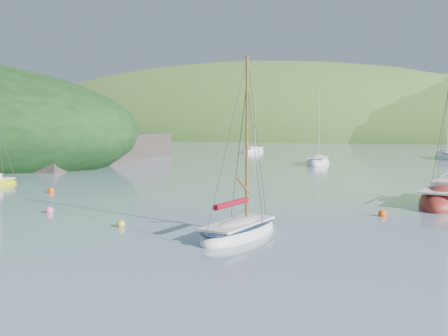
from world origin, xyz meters
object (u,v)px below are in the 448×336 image
at_px(sloop_red, 448,200).
at_px(distant_sloop_c, 253,151).
at_px(daysailer_white, 239,231).
at_px(distant_sloop_a, 318,163).
at_px(distant_sloop_b, 448,157).

distance_m(sloop_red, distant_sloop_c, 58.94).
relative_size(daysailer_white, distant_sloop_a, 0.75).
xyz_separation_m(distant_sloop_a, distant_sloop_c, (-16.79, 22.94, -0.01)).
height_order(sloop_red, distant_sloop_a, sloop_red).
bearing_deg(distant_sloop_c, daysailer_white, -66.39).
height_order(daysailer_white, distant_sloop_b, distant_sloop_b).
distance_m(daysailer_white, distant_sloop_c, 67.27).
height_order(daysailer_white, sloop_red, sloop_red).
relative_size(distant_sloop_a, distant_sloop_b, 0.82).
height_order(distant_sloop_a, distant_sloop_b, distant_sloop_b).
bearing_deg(sloop_red, distant_sloop_c, 131.66).
xyz_separation_m(daysailer_white, distant_sloop_c, (-22.71, 63.32, -0.02)).
distance_m(daysailer_white, distant_sloop_b, 58.85).
relative_size(daysailer_white, sloop_red, 0.66).
xyz_separation_m(sloop_red, distant_sloop_b, (0.48, 45.04, -0.02)).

